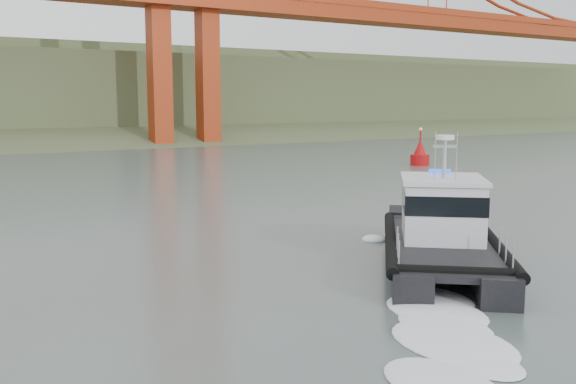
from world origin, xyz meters
The scene contains 3 objects.
ground centered at (0.00, 0.00, 0.00)m, with size 400.00×400.00×0.00m, color #45524F.
patrol_boat centered at (2.22, 0.13, 1.43)m, with size 10.83×11.74×5.70m.
nav_buoy centered at (31.38, 32.42, 1.13)m, with size 2.07×2.07×4.31m.
Camera 1 is at (-17.25, -18.98, 6.91)m, focal length 40.00 mm.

